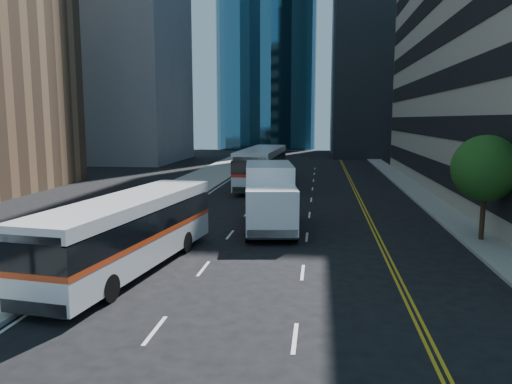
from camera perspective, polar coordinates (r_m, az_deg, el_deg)
ground at (r=18.11m, az=3.51°, el=-11.00°), size 160.00×160.00×0.00m
sidewalk_west at (r=44.02m, az=-8.01°, el=0.53°), size 5.00×90.00×0.15m
sidewalk_east at (r=43.20m, az=17.80°, el=0.07°), size 2.00×90.00×0.15m
midrise_west at (r=75.81m, az=-16.03°, el=16.76°), size 18.00×18.00×35.00m
street_tree at (r=26.37m, az=24.76°, el=2.46°), size 3.20×3.20×5.10m
bus_front at (r=20.46m, az=-14.31°, el=-4.31°), size 3.94×11.61×2.94m
bus_rear at (r=44.28m, az=0.69°, el=2.99°), size 3.27×13.33×3.42m
box_truck at (r=27.12m, az=1.56°, el=-0.43°), size 3.51×7.63×3.52m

